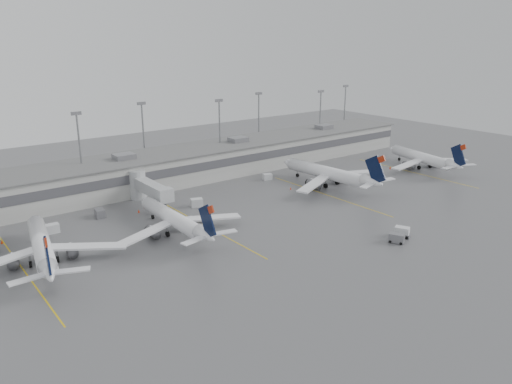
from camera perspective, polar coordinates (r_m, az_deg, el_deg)
ground at (r=96.79m, az=10.98°, el=-5.69°), size 260.00×260.00×0.00m
terminal at (r=138.41m, az=-7.10°, el=3.35°), size 152.00×17.00×9.45m
light_masts at (r=141.67m, az=-8.42°, el=6.87°), size 142.40×8.00×20.60m
jet_bridge_right at (r=118.84m, az=-12.54°, el=0.56°), size 4.00×17.20×7.00m
stand_markings at (r=112.81m, az=1.87°, el=-1.99°), size 105.25×40.00×0.01m
jet_far_left at (r=92.88m, az=-23.27°, el=-5.76°), size 27.47×31.06×10.12m
jet_mid_left at (r=99.40m, az=-9.22°, el=-3.09°), size 26.84×30.07×9.73m
jet_mid_right at (r=130.91m, az=8.49°, el=2.13°), size 30.18×33.92×10.97m
jet_far_right at (r=155.44m, az=18.66°, el=3.71°), size 26.91×30.50×10.01m
baggage_tug at (r=101.43m, az=16.33°, el=-4.52°), size 3.08×3.67×2.03m
baggage_cart at (r=98.30m, az=15.78°, el=-5.08°), size 2.65×3.22×1.81m
gse_uld_a at (r=107.16m, az=-22.27°, el=-3.89°), size 2.68×1.87×1.83m
gse_uld_b at (r=115.09m, az=-6.79°, el=-1.22°), size 3.12×2.60×1.89m
gse_uld_c at (r=135.72m, az=1.30°, el=1.75°), size 2.71×2.15×1.69m
gse_loader at (r=112.92m, az=-17.42°, el=-2.31°), size 2.18×3.11×1.81m
cone_a at (r=105.97m, az=-27.05°, el=-5.08°), size 0.45×0.45×0.71m
cone_b at (r=113.76m, az=-13.25°, el=-2.12°), size 0.41×0.41×0.65m
cone_c at (r=127.58m, az=3.99°, el=0.43°), size 0.40×0.40×0.63m
cone_d at (r=152.30m, az=15.09°, el=2.70°), size 0.50×0.50×0.79m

